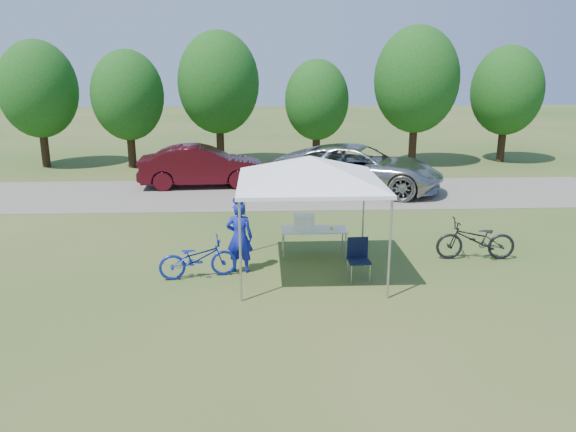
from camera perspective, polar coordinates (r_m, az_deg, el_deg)
The scene contains 13 objects.
ground at distance 13.01m, azimuth 2.12°, elevation -5.80°, with size 100.00×100.00×0.00m, color #2D5119.
gravel_strip at distance 20.65m, azimuth 0.31°, elevation 2.29°, with size 24.00×5.00×0.02m, color gray.
canopy at distance 12.30m, azimuth 2.24°, elevation 5.79°, with size 4.53×4.53×3.00m.
treeline at distance 26.17m, azimuth -1.04°, elevation 12.87°, with size 24.89×4.28×6.30m.
folding_table at distance 14.04m, azimuth 2.64°, elevation -1.51°, with size 1.63×0.68×0.67m.
folding_chair at distance 12.65m, azimuth 7.15°, elevation -3.93°, with size 0.49×0.51×0.92m.
cooler at distance 13.95m, azimuth 1.64°, elevation -0.62°, with size 0.51×0.35×0.37m.
ice_cream_cup at distance 14.01m, azimuth 4.44°, elevation -1.25°, with size 0.08×0.08×0.06m, color yellow.
cyclist at distance 12.87m, azimuth -4.94°, elevation -2.16°, with size 0.61×0.40×1.67m, color #151EB0.
bike_blue at distance 12.76m, azimuth -9.13°, elevation -4.24°, with size 0.61×1.74×0.92m, color #1227A2.
bike_dark at distance 14.47m, azimuth 18.55°, elevation -2.30°, with size 0.67×1.92×1.01m, color black.
minivan at distance 21.07m, azimuth 7.15°, elevation 4.84°, with size 2.85×6.17×1.72m, color #A8A8A4.
sedan at distance 21.99m, azimuth -8.70°, elevation 5.05°, with size 1.67×4.80×1.58m, color #410A12.
Camera 1 is at (-1.04, -12.08, 4.72)m, focal length 35.00 mm.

